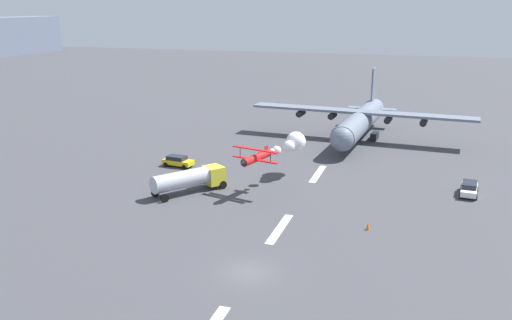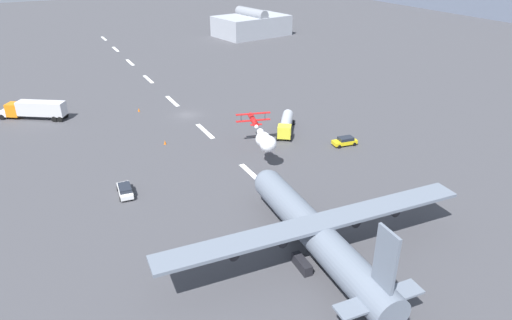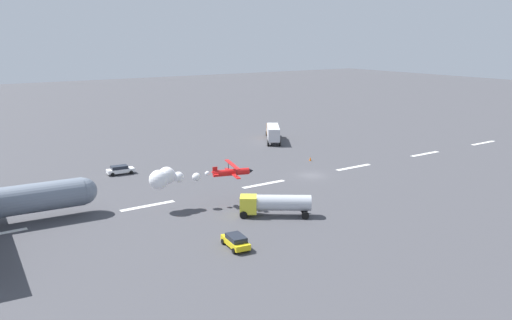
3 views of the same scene
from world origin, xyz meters
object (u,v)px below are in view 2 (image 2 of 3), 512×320
at_px(semi_truck_orange, 35,109).
at_px(fuel_tanker_truck, 286,124).
at_px(cargo_transport_plane, 313,229).
at_px(traffic_cone_far, 165,142).
at_px(airport_staff_sedan, 345,141).
at_px(traffic_cone_near, 139,110).
at_px(followme_car_yellow, 125,190).
at_px(stunt_biplane_red, 263,137).

height_order(semi_truck_orange, fuel_tanker_truck, semi_truck_orange).
bearing_deg(cargo_transport_plane, traffic_cone_far, -171.22).
bearing_deg(cargo_transport_plane, airport_staff_sedan, 135.61).
relative_size(semi_truck_orange, fuel_tanker_truck, 1.42).
height_order(airport_staff_sedan, traffic_cone_near, airport_staff_sedan).
bearing_deg(airport_staff_sedan, followme_car_yellow, -90.86).
bearing_deg(traffic_cone_near, airport_staff_sedan, 39.31).
bearing_deg(semi_truck_orange, cargo_transport_plane, 22.01).
distance_m(stunt_biplane_red, followme_car_yellow, 22.75).
distance_m(cargo_transport_plane, followme_car_yellow, 28.68).
relative_size(semi_truck_orange, airport_staff_sedan, 2.82).
bearing_deg(semi_truck_orange, traffic_cone_near, 74.76).
relative_size(followme_car_yellow, traffic_cone_near, 6.32).
bearing_deg(traffic_cone_far, semi_truck_orange, -141.60).
distance_m(followme_car_yellow, traffic_cone_near, 35.35).
relative_size(followme_car_yellow, traffic_cone_far, 6.32).
distance_m(cargo_transport_plane, semi_truck_orange, 67.47).
xyz_separation_m(semi_truck_orange, followme_car_yellow, (39.06, 9.00, -1.30)).
height_order(cargo_transport_plane, stunt_biplane_red, cargo_transport_plane).
height_order(stunt_biplane_red, followme_car_yellow, stunt_biplane_red).
bearing_deg(followme_car_yellow, airport_staff_sedan, 89.14).
xyz_separation_m(stunt_biplane_red, fuel_tanker_truck, (-9.46, 9.99, -2.82)).
relative_size(traffic_cone_near, traffic_cone_far, 1.00).
bearing_deg(airport_staff_sedan, semi_truck_orange, -129.73).
height_order(fuel_tanker_truck, airport_staff_sedan, fuel_tanker_truck).
distance_m(semi_truck_orange, airport_staff_sedan, 62.03).
bearing_deg(fuel_tanker_truck, stunt_biplane_red, -46.58).
relative_size(stunt_biplane_red, airport_staff_sedan, 3.19).
relative_size(airport_staff_sedan, traffic_cone_near, 6.06).
bearing_deg(cargo_transport_plane, traffic_cone_near, -174.35).
xyz_separation_m(fuel_tanker_truck, traffic_cone_far, (-5.23, -22.03, -1.37)).
height_order(stunt_biplane_red, semi_truck_orange, stunt_biplane_red).
bearing_deg(traffic_cone_far, stunt_biplane_red, 39.32).
bearing_deg(traffic_cone_near, traffic_cone_far, -0.66).
bearing_deg(traffic_cone_far, followme_car_yellow, -35.51).
height_order(stunt_biplane_red, airport_staff_sedan, stunt_biplane_red).
bearing_deg(cargo_transport_plane, fuel_tanker_truck, 153.81).
bearing_deg(fuel_tanker_truck, semi_truck_orange, -125.65).
distance_m(cargo_transport_plane, traffic_cone_near, 57.55).
bearing_deg(traffic_cone_near, fuel_tanker_truck, 41.83).
distance_m(stunt_biplane_red, traffic_cone_near, 36.07).
height_order(cargo_transport_plane, traffic_cone_near, cargo_transport_plane).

